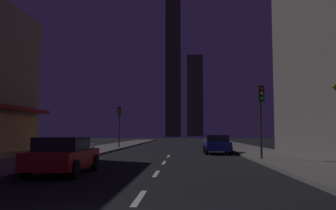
# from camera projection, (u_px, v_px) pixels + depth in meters

# --- Properties ---
(ground_plane) EXTENTS (78.00, 136.00, 0.10)m
(ground_plane) POSITION_uv_depth(u_px,v_px,m) (174.00, 149.00, 37.45)
(ground_plane) COLOR black
(sidewalk_right) EXTENTS (4.00, 76.00, 0.15)m
(sidewalk_right) POSITION_uv_depth(u_px,v_px,m) (241.00, 148.00, 37.13)
(sidewalk_right) COLOR #605E59
(sidewalk_right) RESTS_ON ground
(sidewalk_left) EXTENTS (4.00, 76.00, 0.15)m
(sidewalk_left) POSITION_uv_depth(u_px,v_px,m) (108.00, 147.00, 37.79)
(sidewalk_left) COLOR #605E59
(sidewalk_left) RESTS_ON ground
(lane_marking_center) EXTENTS (0.16, 23.00, 0.01)m
(lane_marking_center) POSITION_uv_depth(u_px,v_px,m) (156.00, 174.00, 13.95)
(lane_marking_center) COLOR silver
(lane_marking_center) RESTS_ON ground
(skyscraper_distant_tall) EXTENTS (6.06, 7.11, 67.92)m
(skyscraper_distant_tall) POSITION_uv_depth(u_px,v_px,m) (173.00, 54.00, 146.58)
(skyscraper_distant_tall) COLOR #423F31
(skyscraper_distant_tall) RESTS_ON ground
(skyscraper_distant_mid) EXTENTS (7.12, 7.79, 36.16)m
(skyscraper_distant_mid) POSITION_uv_depth(u_px,v_px,m) (195.00, 96.00, 159.67)
(skyscraper_distant_mid) COLOR #484536
(skyscraper_distant_mid) RESTS_ON ground
(car_parked_near) EXTENTS (1.98, 4.24, 1.45)m
(car_parked_near) POSITION_uv_depth(u_px,v_px,m) (63.00, 155.00, 13.81)
(car_parked_near) COLOR #B21919
(car_parked_near) RESTS_ON ground
(car_parked_far) EXTENTS (1.98, 4.24, 1.45)m
(car_parked_far) POSITION_uv_depth(u_px,v_px,m) (217.00, 144.00, 27.37)
(car_parked_far) COLOR navy
(car_parked_far) RESTS_ON ground
(fire_hydrant_far_left) EXTENTS (0.42, 0.30, 0.65)m
(fire_hydrant_far_left) POSITION_uv_depth(u_px,v_px,m) (93.00, 148.00, 27.08)
(fire_hydrant_far_left) COLOR #B2B2B2
(fire_hydrant_far_left) RESTS_ON sidewalk_left
(traffic_light_near_right) EXTENTS (0.32, 0.48, 4.20)m
(traffic_light_near_right) POSITION_uv_depth(u_px,v_px,m) (261.00, 105.00, 20.34)
(traffic_light_near_right) COLOR #2D2D2D
(traffic_light_near_right) RESTS_ON sidewalk_right
(traffic_light_far_left) EXTENTS (0.32, 0.48, 4.20)m
(traffic_light_far_left) POSITION_uv_depth(u_px,v_px,m) (119.00, 117.00, 35.85)
(traffic_light_far_left) COLOR #2D2D2D
(traffic_light_far_left) RESTS_ON sidewalk_left
(street_lamp_right) EXTENTS (1.96, 0.56, 6.58)m
(street_lamp_right) POSITION_uv_depth(u_px,v_px,m) (321.00, 21.00, 11.02)
(street_lamp_right) COLOR #38383D
(street_lamp_right) RESTS_ON sidewalk_right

